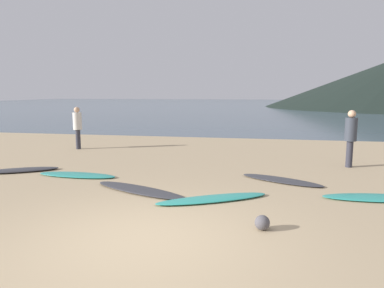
{
  "coord_description": "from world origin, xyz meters",
  "views": [
    {
      "loc": [
        1.68,
        -4.73,
        2.18
      ],
      "look_at": [
        -0.4,
        5.93,
        0.6
      ],
      "focal_mm": 33.03,
      "sensor_mm": 36.0,
      "label": 1
    }
  ],
  "objects_px": {
    "surfboard_2": "(139,190)",
    "surfboard_3": "(213,199)",
    "surfboard_5": "(379,198)",
    "person_1": "(351,134)",
    "surfboard_1": "(77,175)",
    "surfboard_4": "(281,180)",
    "surfboard_0": "(20,170)",
    "beach_rock_near": "(262,223)",
    "person_0": "(77,124)"
  },
  "relations": [
    {
      "from": "surfboard_2",
      "to": "person_1",
      "type": "bearing_deg",
      "value": 58.36
    },
    {
      "from": "surfboard_4",
      "to": "surfboard_3",
      "type": "bearing_deg",
      "value": -101.41
    },
    {
      "from": "surfboard_4",
      "to": "person_0",
      "type": "relative_size",
      "value": 1.28
    },
    {
      "from": "beach_rock_near",
      "to": "surfboard_3",
      "type": "bearing_deg",
      "value": 125.29
    },
    {
      "from": "surfboard_4",
      "to": "beach_rock_near",
      "type": "relative_size",
      "value": 8.65
    },
    {
      "from": "surfboard_3",
      "to": "surfboard_4",
      "type": "height_order",
      "value": "surfboard_3"
    },
    {
      "from": "beach_rock_near",
      "to": "person_1",
      "type": "bearing_deg",
      "value": 65.03
    },
    {
      "from": "surfboard_4",
      "to": "surfboard_0",
      "type": "bearing_deg",
      "value": -151.37
    },
    {
      "from": "surfboard_0",
      "to": "person_1",
      "type": "bearing_deg",
      "value": -14.67
    },
    {
      "from": "surfboard_2",
      "to": "beach_rock_near",
      "type": "distance_m",
      "value": 3.19
    },
    {
      "from": "surfboard_3",
      "to": "surfboard_2",
      "type": "bearing_deg",
      "value": 139.89
    },
    {
      "from": "surfboard_1",
      "to": "beach_rock_near",
      "type": "relative_size",
      "value": 8.93
    },
    {
      "from": "surfboard_1",
      "to": "surfboard_5",
      "type": "xyz_separation_m",
      "value": [
        7.15,
        -0.68,
        -0.0
      ]
    },
    {
      "from": "surfboard_4",
      "to": "beach_rock_near",
      "type": "bearing_deg",
      "value": -71.78
    },
    {
      "from": "surfboard_0",
      "to": "surfboard_3",
      "type": "height_order",
      "value": "surfboard_0"
    },
    {
      "from": "surfboard_0",
      "to": "surfboard_4",
      "type": "distance_m",
      "value": 7.11
    },
    {
      "from": "surfboard_4",
      "to": "person_1",
      "type": "xyz_separation_m",
      "value": [
        2.05,
        2.13,
        0.96
      ]
    },
    {
      "from": "surfboard_0",
      "to": "surfboard_4",
      "type": "xyz_separation_m",
      "value": [
        7.1,
        0.28,
        -0.01
      ]
    },
    {
      "from": "surfboard_5",
      "to": "person_0",
      "type": "distance_m",
      "value": 10.64
    },
    {
      "from": "surfboard_1",
      "to": "surfboard_3",
      "type": "distance_m",
      "value": 4.05
    },
    {
      "from": "surfboard_2",
      "to": "beach_rock_near",
      "type": "xyz_separation_m",
      "value": [
        2.68,
        -1.74,
        0.08
      ]
    },
    {
      "from": "surfboard_1",
      "to": "surfboard_5",
      "type": "distance_m",
      "value": 7.18
    },
    {
      "from": "surfboard_4",
      "to": "beach_rock_near",
      "type": "xyz_separation_m",
      "value": [
        -0.47,
        -3.28,
        0.09
      ]
    },
    {
      "from": "surfboard_2",
      "to": "surfboard_4",
      "type": "bearing_deg",
      "value": 49.25
    },
    {
      "from": "surfboard_5",
      "to": "person_0",
      "type": "height_order",
      "value": "person_0"
    },
    {
      "from": "surfboard_1",
      "to": "surfboard_4",
      "type": "distance_m",
      "value": 5.28
    },
    {
      "from": "person_0",
      "to": "person_1",
      "type": "xyz_separation_m",
      "value": [
        9.56,
        -1.6,
        0.03
      ]
    },
    {
      "from": "surfboard_2",
      "to": "surfboard_1",
      "type": "bearing_deg",
      "value": 176.14
    },
    {
      "from": "surfboard_3",
      "to": "person_0",
      "type": "relative_size",
      "value": 1.46
    },
    {
      "from": "surfboard_1",
      "to": "surfboard_5",
      "type": "relative_size",
      "value": 0.96
    },
    {
      "from": "surfboard_5",
      "to": "person_1",
      "type": "relative_size",
      "value": 1.35
    },
    {
      "from": "surfboard_4",
      "to": "person_0",
      "type": "height_order",
      "value": "person_0"
    },
    {
      "from": "surfboard_2",
      "to": "surfboard_4",
      "type": "distance_m",
      "value": 3.51
    },
    {
      "from": "surfboard_2",
      "to": "person_0",
      "type": "distance_m",
      "value": 6.91
    },
    {
      "from": "surfboard_4",
      "to": "surfboard_5",
      "type": "distance_m",
      "value": 2.22
    },
    {
      "from": "surfboard_0",
      "to": "person_1",
      "type": "xyz_separation_m",
      "value": [
        9.15,
        2.41,
        0.95
      ]
    },
    {
      "from": "surfboard_3",
      "to": "surfboard_0",
      "type": "bearing_deg",
      "value": 135.37
    },
    {
      "from": "surfboard_2",
      "to": "surfboard_5",
      "type": "bearing_deg",
      "value": 27.57
    },
    {
      "from": "surfboard_5",
      "to": "person_1",
      "type": "height_order",
      "value": "person_1"
    },
    {
      "from": "surfboard_1",
      "to": "surfboard_2",
      "type": "relative_size",
      "value": 0.86
    },
    {
      "from": "surfboard_0",
      "to": "person_1",
      "type": "relative_size",
      "value": 1.22
    },
    {
      "from": "surfboard_5",
      "to": "beach_rock_near",
      "type": "bearing_deg",
      "value": -143.84
    },
    {
      "from": "surfboard_2",
      "to": "surfboard_3",
      "type": "relative_size",
      "value": 1.05
    },
    {
      "from": "surfboard_1",
      "to": "beach_rock_near",
      "type": "xyz_separation_m",
      "value": [
        4.79,
        -2.81,
        0.09
      ]
    },
    {
      "from": "surfboard_1",
      "to": "beach_rock_near",
      "type": "bearing_deg",
      "value": -28.63
    },
    {
      "from": "surfboard_2",
      "to": "surfboard_4",
      "type": "height_order",
      "value": "surfboard_2"
    },
    {
      "from": "surfboard_5",
      "to": "person_1",
      "type": "bearing_deg",
      "value": 81.39
    },
    {
      "from": "surfboard_4",
      "to": "surfboard_1",
      "type": "bearing_deg",
      "value": -148.51
    },
    {
      "from": "surfboard_1",
      "to": "surfboard_3",
      "type": "height_order",
      "value": "surfboard_3"
    },
    {
      "from": "surfboard_4",
      "to": "person_1",
      "type": "height_order",
      "value": "person_1"
    }
  ]
}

